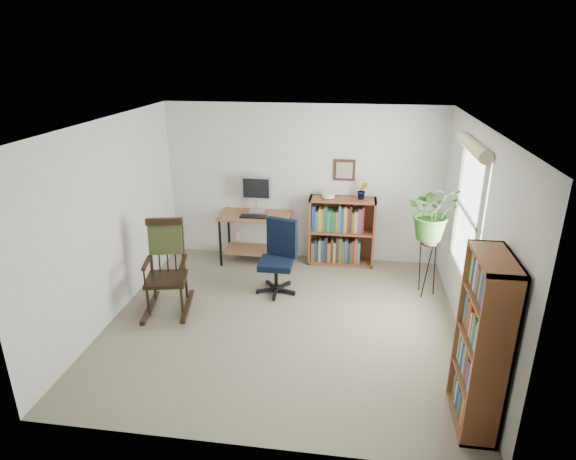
% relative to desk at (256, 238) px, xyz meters
% --- Properties ---
extents(floor, '(4.20, 4.00, 0.00)m').
position_rel_desk_xyz_m(floor, '(0.69, -1.70, -0.39)').
color(floor, gray).
rests_on(floor, ground).
extents(ceiling, '(4.20, 4.00, 0.00)m').
position_rel_desk_xyz_m(ceiling, '(0.69, -1.70, 2.01)').
color(ceiling, silver).
rests_on(ceiling, ground).
extents(wall_back, '(4.20, 0.00, 2.40)m').
position_rel_desk_xyz_m(wall_back, '(0.69, 0.30, 0.81)').
color(wall_back, silver).
rests_on(wall_back, ground).
extents(wall_front, '(4.20, 0.00, 2.40)m').
position_rel_desk_xyz_m(wall_front, '(0.69, -3.70, 0.81)').
color(wall_front, silver).
rests_on(wall_front, ground).
extents(wall_left, '(0.00, 4.00, 2.40)m').
position_rel_desk_xyz_m(wall_left, '(-1.41, -1.70, 0.81)').
color(wall_left, silver).
rests_on(wall_left, ground).
extents(wall_right, '(0.00, 4.00, 2.40)m').
position_rel_desk_xyz_m(wall_right, '(2.79, -1.70, 0.81)').
color(wall_right, silver).
rests_on(wall_right, ground).
extents(window, '(0.12, 1.20, 1.50)m').
position_rel_desk_xyz_m(window, '(2.75, -1.40, 1.01)').
color(window, silver).
rests_on(window, wall_right).
extents(desk, '(1.07, 0.59, 0.77)m').
position_rel_desk_xyz_m(desk, '(0.00, 0.00, 0.00)').
color(desk, '#926240').
rests_on(desk, floor).
extents(monitor, '(0.46, 0.16, 0.56)m').
position_rel_desk_xyz_m(monitor, '(0.00, 0.14, 0.67)').
color(monitor, '#B4B3B8').
rests_on(monitor, desk).
extents(keyboard, '(0.40, 0.15, 0.02)m').
position_rel_desk_xyz_m(keyboard, '(0.00, -0.12, 0.40)').
color(keyboard, black).
rests_on(keyboard, desk).
extents(office_chair, '(0.68, 0.68, 1.02)m').
position_rel_desk_xyz_m(office_chair, '(0.48, -0.97, 0.12)').
color(office_chair, black).
rests_on(office_chair, floor).
extents(rocking_chair, '(0.82, 1.13, 1.19)m').
position_rel_desk_xyz_m(rocking_chair, '(-0.80, -1.62, 0.21)').
color(rocking_chair, black).
rests_on(rocking_chair, floor).
extents(low_bookshelf, '(0.99, 0.33, 1.05)m').
position_rel_desk_xyz_m(low_bookshelf, '(1.31, 0.12, 0.14)').
color(low_bookshelf, brown).
rests_on(low_bookshelf, floor).
extents(tall_bookshelf, '(0.30, 0.71, 1.61)m').
position_rel_desk_xyz_m(tall_bookshelf, '(2.61, -3.11, 0.42)').
color(tall_bookshelf, brown).
rests_on(tall_bookshelf, floor).
extents(plant_stand, '(0.28, 0.28, 0.87)m').
position_rel_desk_xyz_m(plant_stand, '(2.49, -0.73, 0.05)').
color(plant_stand, black).
rests_on(plant_stand, floor).
extents(spider_plant, '(1.69, 1.88, 1.46)m').
position_rel_desk_xyz_m(spider_plant, '(2.49, -0.73, 1.15)').
color(spider_plant, '#316121').
rests_on(spider_plant, plant_stand).
extents(potted_plant_small, '(0.13, 0.24, 0.11)m').
position_rel_desk_xyz_m(potted_plant_small, '(1.59, 0.13, 0.72)').
color(potted_plant_small, '#316121').
rests_on(potted_plant_small, low_bookshelf).
extents(framed_picture, '(0.32, 0.04, 0.32)m').
position_rel_desk_xyz_m(framed_picture, '(1.31, 0.27, 1.06)').
color(framed_picture, black).
rests_on(framed_picture, wall_back).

